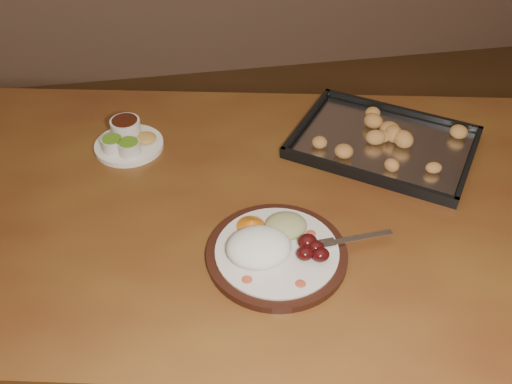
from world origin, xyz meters
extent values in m
cube|color=brown|center=(0.01, 0.06, 0.73)|extent=(1.65, 1.19, 0.04)
cylinder|color=#543C19|center=(-0.58, 0.57, 0.35)|extent=(0.07, 0.07, 0.71)
cylinder|color=#543C19|center=(0.75, 0.29, 0.35)|extent=(0.07, 0.07, 0.71)
cylinder|color=black|center=(0.04, -0.12, 0.76)|extent=(0.28, 0.28, 0.02)
cylinder|color=beige|center=(0.04, -0.12, 0.77)|extent=(0.24, 0.24, 0.01)
ellipsoid|color=#B3432B|center=(-0.03, -0.18, 0.77)|extent=(0.02, 0.02, 0.00)
ellipsoid|color=#B3432B|center=(0.06, -0.21, 0.77)|extent=(0.02, 0.02, 0.00)
ellipsoid|color=#B3432B|center=(0.11, -0.08, 0.77)|extent=(0.02, 0.02, 0.00)
ellipsoid|color=#B3432B|center=(-0.05, -0.09, 0.77)|extent=(0.02, 0.02, 0.00)
ellipsoid|color=white|center=(0.00, -0.12, 0.79)|extent=(0.14, 0.12, 0.06)
ellipsoid|color=#480A0C|center=(0.09, -0.15, 0.78)|extent=(0.03, 0.03, 0.03)
ellipsoid|color=#480A0C|center=(0.11, -0.13, 0.78)|extent=(0.03, 0.03, 0.03)
ellipsoid|color=#480A0C|center=(0.10, -0.12, 0.78)|extent=(0.03, 0.03, 0.03)
ellipsoid|color=#480A0C|center=(0.11, -0.16, 0.78)|extent=(0.03, 0.03, 0.03)
ellipsoid|color=tan|center=(0.07, -0.06, 0.78)|extent=(0.09, 0.09, 0.03)
cone|color=#C66212|center=(0.00, -0.04, 0.78)|extent=(0.08, 0.08, 0.03)
cube|color=silver|center=(0.21, -0.11, 0.77)|extent=(0.13, 0.02, 0.00)
cube|color=silver|center=(0.14, -0.12, 0.77)|extent=(0.04, 0.02, 0.00)
cylinder|color=silver|center=(0.11, -0.13, 0.77)|extent=(0.03, 0.00, 0.00)
cylinder|color=silver|center=(0.11, -0.12, 0.77)|extent=(0.03, 0.00, 0.00)
cylinder|color=silver|center=(0.11, -0.12, 0.77)|extent=(0.03, 0.00, 0.00)
cylinder|color=silver|center=(0.11, -0.11, 0.77)|extent=(0.03, 0.00, 0.00)
cylinder|color=white|center=(-0.25, 0.30, 0.76)|extent=(0.17, 0.17, 0.01)
cylinder|color=silver|center=(-0.28, 0.28, 0.78)|extent=(0.05, 0.05, 0.03)
cylinder|color=#51891B|center=(-0.28, 0.28, 0.79)|extent=(0.05, 0.05, 0.00)
cylinder|color=silver|center=(-0.24, 0.26, 0.78)|extent=(0.05, 0.05, 0.03)
cylinder|color=#51891B|center=(-0.24, 0.26, 0.79)|extent=(0.05, 0.05, 0.00)
cylinder|color=silver|center=(-0.25, 0.34, 0.78)|extent=(0.07, 0.07, 0.04)
cylinder|color=#341209|center=(-0.25, 0.34, 0.80)|extent=(0.06, 0.06, 0.00)
ellipsoid|color=#C49045|center=(-0.20, 0.30, 0.77)|extent=(0.05, 0.05, 0.02)
cube|color=black|center=(0.37, 0.20, 0.75)|extent=(0.52, 0.49, 0.01)
cube|color=black|center=(0.45, 0.32, 0.77)|extent=(0.34, 0.25, 0.02)
cube|color=black|center=(0.28, 0.08, 0.77)|extent=(0.34, 0.25, 0.02)
cube|color=black|center=(0.53, 0.08, 0.77)|extent=(0.19, 0.25, 0.02)
cube|color=black|center=(0.20, 0.32, 0.77)|extent=(0.19, 0.25, 0.02)
cube|color=silver|center=(0.37, 0.20, 0.76)|extent=(0.48, 0.45, 0.00)
ellipsoid|color=#C98546|center=(0.41, 0.17, 0.78)|extent=(0.05, 0.04, 0.03)
ellipsoid|color=#C98546|center=(0.46, 0.17, 0.78)|extent=(0.06, 0.06, 0.03)
ellipsoid|color=#C98546|center=(0.44, 0.24, 0.78)|extent=(0.06, 0.06, 0.03)
ellipsoid|color=#C98546|center=(0.40, 0.24, 0.78)|extent=(0.04, 0.05, 0.03)
ellipsoid|color=#C98546|center=(0.37, 0.28, 0.78)|extent=(0.06, 0.06, 0.03)
ellipsoid|color=#C98546|center=(0.34, 0.24, 0.78)|extent=(0.06, 0.06, 0.03)
ellipsoid|color=#C98546|center=(0.28, 0.26, 0.78)|extent=(0.05, 0.04, 0.03)
ellipsoid|color=#C98546|center=(0.29, 0.20, 0.78)|extent=(0.06, 0.06, 0.03)
ellipsoid|color=#C98546|center=(0.29, 0.20, 0.78)|extent=(0.06, 0.06, 0.03)
ellipsoid|color=#C98546|center=(0.32, 0.13, 0.78)|extent=(0.04, 0.05, 0.03)
ellipsoid|color=#C98546|center=(0.37, 0.16, 0.78)|extent=(0.06, 0.06, 0.03)
ellipsoid|color=#C98546|center=(0.42, 0.12, 0.78)|extent=(0.06, 0.06, 0.03)
camera|label=1|loc=(-0.13, -0.86, 1.58)|focal=40.00mm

